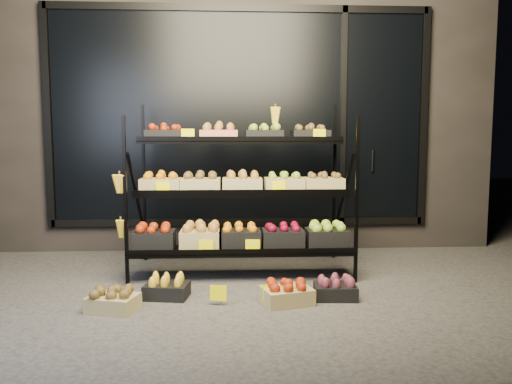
{
  "coord_description": "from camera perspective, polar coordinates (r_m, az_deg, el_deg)",
  "views": [
    {
      "loc": [
        -0.11,
        -4.2,
        1.29
      ],
      "look_at": [
        0.14,
        0.55,
        0.79
      ],
      "focal_mm": 35.0,
      "sensor_mm": 36.0,
      "label": 1
    }
  ],
  "objects": [
    {
      "name": "display_rack",
      "position": [
        4.83,
        -1.82,
        -0.01
      ],
      "size": [
        2.18,
        1.02,
        1.74
      ],
      "color": "black",
      "rests_on": "ground"
    },
    {
      "name": "floor_crate_left",
      "position": [
        4.01,
        -16.03,
        -11.76
      ],
      "size": [
        0.41,
        0.35,
        0.19
      ],
      "rotation": [
        0.0,
        0.0,
        -0.28
      ],
      "color": "tan",
      "rests_on": "ground"
    },
    {
      "name": "floor_crate_midright",
      "position": [
        4.02,
        3.54,
        -11.41
      ],
      "size": [
        0.44,
        0.37,
        0.19
      ],
      "rotation": [
        0.0,
        0.0,
        0.28
      ],
      "color": "tan",
      "rests_on": "ground"
    },
    {
      "name": "floor_crate_midleft",
      "position": [
        4.23,
        -10.16,
        -10.7
      ],
      "size": [
        0.38,
        0.31,
        0.18
      ],
      "rotation": [
        0.0,
        0.0,
        -0.16
      ],
      "color": "black",
      "rests_on": "ground"
    },
    {
      "name": "tag_floor_b",
      "position": [
        4.01,
        1.71,
        -11.93
      ],
      "size": [
        0.13,
        0.01,
        0.12
      ],
      "primitive_type": "cube",
      "color": "#FFF400",
      "rests_on": "ground"
    },
    {
      "name": "building",
      "position": [
        6.8,
        -2.1,
        9.83
      ],
      "size": [
        6.0,
        2.08,
        3.5
      ],
      "color": "#2D2826",
      "rests_on": "ground"
    },
    {
      "name": "ground",
      "position": [
        4.39,
        -1.46,
        -11.11
      ],
      "size": [
        24.0,
        24.0,
        0.0
      ],
      "primitive_type": "plane",
      "color": "#514F4C",
      "rests_on": "ground"
    },
    {
      "name": "tag_floor_a",
      "position": [
        3.99,
        -4.33,
        -11.99
      ],
      "size": [
        0.13,
        0.01,
        0.12
      ],
      "primitive_type": "cube",
      "color": "#FFF400",
      "rests_on": "ground"
    },
    {
      "name": "floor_crate_right",
      "position": [
        4.19,
        9.05,
        -10.83
      ],
      "size": [
        0.35,
        0.27,
        0.18
      ],
      "rotation": [
        0.0,
        0.0,
        -0.06
      ],
      "color": "black",
      "rests_on": "ground"
    }
  ]
}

